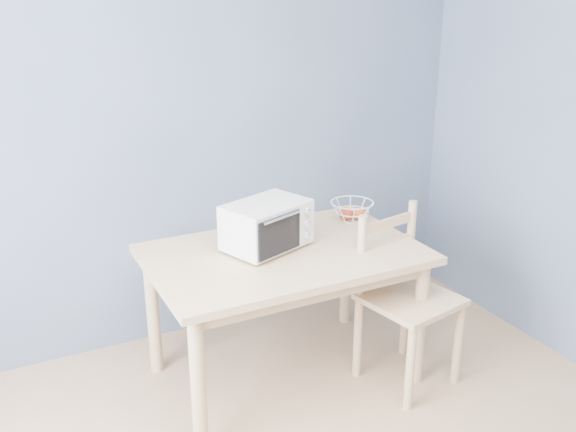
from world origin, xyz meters
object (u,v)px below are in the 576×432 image
dining_table (284,269)px  toaster_oven (264,226)px  fruit_basket (351,211)px  dining_chair (404,300)px

dining_table → toaster_oven: (-0.08, 0.06, 0.23)m
toaster_oven → fruit_basket: (0.63, 0.17, -0.07)m
toaster_oven → fruit_basket: 0.66m
dining_table → fruit_basket: bearing=22.5°
dining_table → fruit_basket: size_ratio=4.40×
fruit_basket → toaster_oven: bearing=-165.4°
dining_chair → fruit_basket: bearing=80.8°
fruit_basket → dining_chair: size_ratio=0.34×
toaster_oven → dining_chair: bearing=-48.6°
dining_table → toaster_oven: bearing=142.7°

